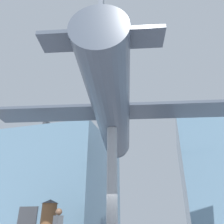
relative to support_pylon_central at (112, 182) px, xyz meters
name	(u,v)px	position (x,y,z in m)	size (l,w,h in m)	color
glass_pavilion_left	(64,183)	(-9.16, 12.26, 1.92)	(10.28, 12.27, 10.65)	#60849E
support_pylon_central	(112,182)	(0.00, 0.00, 0.00)	(0.58, 0.58, 6.22)	#999EA3
suspended_airplane	(112,113)	(-0.04, 0.22, 4.21)	(14.86, 14.78, 3.25)	#4C5666
info_kiosk	(48,219)	(-5.35, 3.04, -1.79)	(1.19, 1.19, 2.58)	brown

